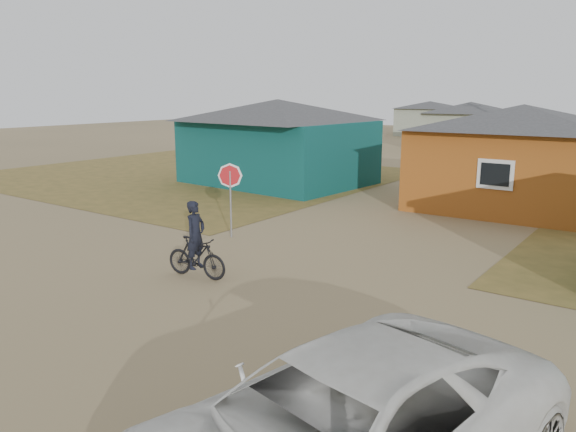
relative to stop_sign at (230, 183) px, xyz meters
The scene contains 8 objects.
ground 5.73m from the stop_sign, 51.87° to the right, with size 120.00×120.00×0.00m, color #8D7751.
grass_nw 13.83m from the stop_sign, 140.70° to the left, with size 20.00×18.00×0.00m, color olive.
house_teal 10.53m from the stop_sign, 119.11° to the left, with size 8.93×7.08×4.00m.
house_yellow 11.34m from the stop_sign, 58.76° to the left, with size 7.72×6.76×3.90m.
house_pale_west 29.81m from the stop_sign, 95.04° to the left, with size 7.04×6.15×3.60m.
house_pale_north 43.03m from the stop_sign, 104.29° to the left, with size 6.28×5.81×3.40m.
stop_sign is the anchor object (origin of this frame).
cyclist 3.95m from the stop_sign, 60.95° to the right, with size 1.70×0.69×1.86m.
Camera 1 is at (7.77, -8.16, 4.37)m, focal length 35.00 mm.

